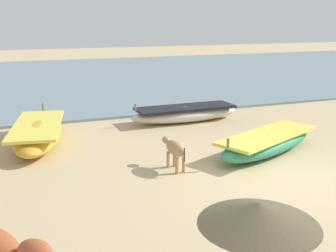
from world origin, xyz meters
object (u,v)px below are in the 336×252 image
fishing_boat_2 (268,142)px  calf_near_tan (175,149)px  fishing_boat_0 (38,133)px  fishing_boat_4 (185,113)px

fishing_boat_2 → calf_near_tan: bearing=-18.1°
fishing_boat_0 → fishing_boat_2: (4.97, -2.62, -0.04)m
fishing_boat_2 → fishing_boat_4: size_ratio=0.99×
fishing_boat_2 → fishing_boat_4: 3.57m
fishing_boat_2 → fishing_boat_4: same height
fishing_boat_4 → calf_near_tan: (-1.88, -3.76, 0.20)m
fishing_boat_0 → fishing_boat_4: size_ratio=1.03×
fishing_boat_4 → calf_near_tan: bearing=62.4°
fishing_boat_0 → fishing_boat_4: fishing_boat_0 is taller
fishing_boat_0 → calf_near_tan: bearing=-128.1°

